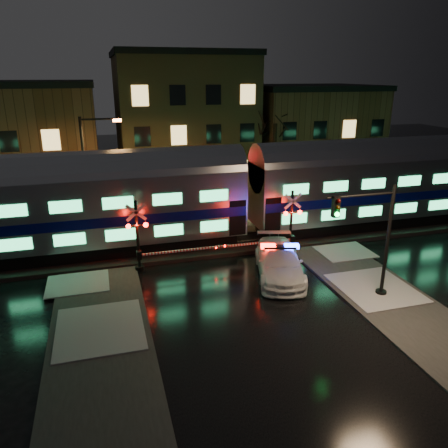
{
  "coord_description": "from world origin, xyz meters",
  "views": [
    {
      "loc": [
        -5.86,
        -19.36,
        10.04
      ],
      "look_at": [
        0.38,
        2.5,
        2.2
      ],
      "focal_mm": 35.0,
      "sensor_mm": 36.0,
      "label": 1
    }
  ],
  "objects": [
    {
      "name": "streetlight",
      "position": [
        -6.58,
        9.0,
        4.38
      ],
      "size": [
        2.54,
        0.27,
        7.61
      ],
      "color": "black",
      "rests_on": "ground"
    },
    {
      "name": "building_right",
      "position": [
        15.0,
        22.0,
        4.25
      ],
      "size": [
        12.0,
        10.0,
        8.5
      ],
      "primitive_type": "cube",
      "color": "#563321",
      "rests_on": "ground"
    },
    {
      "name": "crossing_signal_right",
      "position": [
        4.0,
        2.3,
        1.58
      ],
      "size": [
        5.41,
        0.64,
        3.83
      ],
      "color": "black",
      "rests_on": "ground"
    },
    {
      "name": "ballast",
      "position": [
        0.0,
        5.0,
        0.12
      ],
      "size": [
        90.0,
        4.2,
        0.24
      ],
      "primitive_type": "cube",
      "color": "black",
      "rests_on": "ground"
    },
    {
      "name": "ground",
      "position": [
        0.0,
        0.0,
        0.0
      ],
      "size": [
        120.0,
        120.0,
        0.0
      ],
      "primitive_type": "plane",
      "color": "black",
      "rests_on": "ground"
    },
    {
      "name": "crossing_signal_left",
      "position": [
        -3.99,
        2.3,
        1.62
      ],
      "size": [
        5.55,
        0.65,
        3.93
      ],
      "color": "black",
      "rests_on": "ground"
    },
    {
      "name": "sidewalk_left",
      "position": [
        -6.5,
        -6.0,
        0.06
      ],
      "size": [
        4.0,
        20.0,
        0.12
      ],
      "primitive_type": "cube",
      "color": "#2D2D2D",
      "rests_on": "ground"
    },
    {
      "name": "police_car",
      "position": [
        2.59,
        -0.2,
        0.81
      ],
      "size": [
        3.67,
        5.94,
        1.78
      ],
      "rotation": [
        0.0,
        0.0,
        -0.27
      ],
      "color": "white",
      "rests_on": "ground"
    },
    {
      "name": "sidewalk_right",
      "position": [
        6.5,
        -6.0,
        0.06
      ],
      "size": [
        4.0,
        20.0,
        0.12
      ],
      "primitive_type": "cube",
      "color": "#2D2D2D",
      "rests_on": "ground"
    },
    {
      "name": "building_left",
      "position": [
        -13.0,
        22.0,
        4.5
      ],
      "size": [
        14.0,
        10.0,
        9.0
      ],
      "primitive_type": "cube",
      "color": "#563321",
      "rests_on": "ground"
    },
    {
      "name": "train",
      "position": [
        2.58,
        5.0,
        3.38
      ],
      "size": [
        51.0,
        3.12,
        5.92
      ],
      "color": "black",
      "rests_on": "ballast"
    },
    {
      "name": "traffic_light",
      "position": [
        5.58,
        -3.58,
        2.9
      ],
      "size": [
        3.53,
        0.66,
        5.46
      ],
      "rotation": [
        0.0,
        0.0,
        0.02
      ],
      "color": "black",
      "rests_on": "ground"
    },
    {
      "name": "building_mid",
      "position": [
        2.0,
        22.5,
        5.75
      ],
      "size": [
        12.0,
        11.0,
        11.5
      ],
      "primitive_type": "cube",
      "color": "brown",
      "rests_on": "ground"
    }
  ]
}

